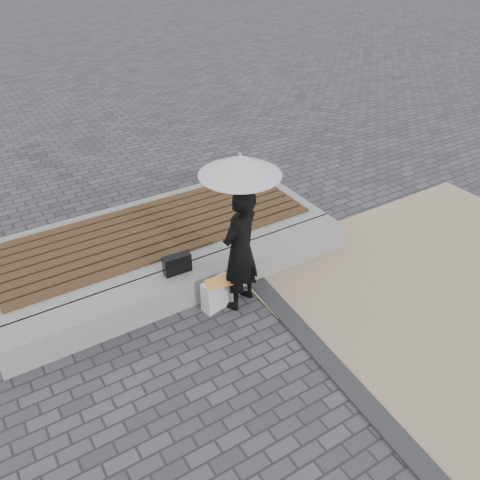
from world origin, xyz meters
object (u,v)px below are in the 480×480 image
Objects in this scene: seating_ledge at (193,283)px; parasol at (240,165)px; handbag at (177,264)px; canvas_tote at (217,294)px; woman at (240,250)px.

parasol is at bearing -46.15° from seating_ledge.
handbag is 0.65m from canvas_tote.
handbag is 0.86× the size of canvas_tote.
woman is 1.16m from parasol.
parasol is at bearing -23.63° from woman.
parasol is (0.46, -0.48, 1.81)m from seating_ledge.
parasol reaches higher than woman.
seating_ledge is 4.06× the size of parasol.
parasol reaches higher than seating_ledge.
canvas_tote reaches higher than seating_ledge.
handbag is (-0.63, 0.55, -1.48)m from parasol.
handbag reaches higher than canvas_tote.
seating_ledge is at bearing -22.32° from handbag.
canvas_tote is (-0.30, 0.09, -1.79)m from parasol.
canvas_tote is at bearing 164.25° from parasol.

